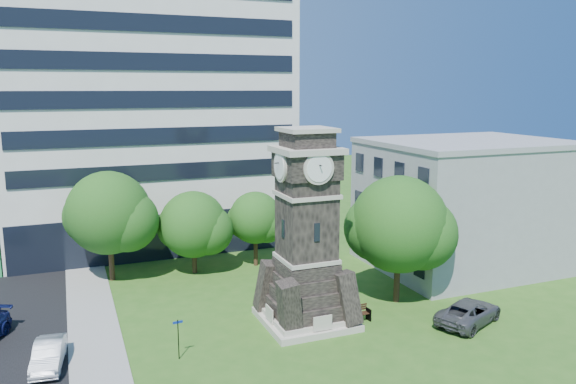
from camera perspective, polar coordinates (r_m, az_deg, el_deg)
name	(u,v)px	position (r m, az deg, el deg)	size (l,w,h in m)	color
ground	(272,343)	(33.64, -1.61, -15.07)	(160.00, 160.00, 0.00)	#2E5E1A
sidewalk	(95,334)	(36.50, -19.06, -13.49)	(3.00, 70.00, 0.06)	gray
clock_tower	(306,241)	(34.57, 1.88, -4.99)	(5.40, 5.40, 12.22)	beige
office_tall	(143,91)	(54.80, -14.48, 9.90)	(26.20, 15.11, 28.60)	white
office_low	(466,203)	(48.39, 17.62, -1.07)	(15.20, 12.20, 10.40)	#96999C
car_street_mid	(48,355)	(33.32, -23.16, -14.95)	(1.42, 4.08, 1.35)	silver
car_east_lot	(469,312)	(37.60, 17.90, -11.54)	(2.42, 5.25, 1.46)	#4C4D51
park_bench	(355,314)	(36.29, 6.78, -12.19)	(2.04, 0.54, 1.06)	black
street_sign	(178,335)	(31.81, -11.09, -14.03)	(0.54, 0.05, 2.26)	black
tree_nw	(110,215)	(44.31, -17.64, -2.28)	(6.93, 6.30, 8.44)	#332114
tree_nc	(194,226)	(44.81, -9.50, -3.46)	(5.80, 5.27, 6.60)	#332114
tree_ne	(256,220)	(46.11, -3.26, -2.81)	(4.73, 4.30, 6.21)	#332114
tree_east	(400,227)	(38.65, 11.30, -3.53)	(7.25, 6.59, 8.79)	#332114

